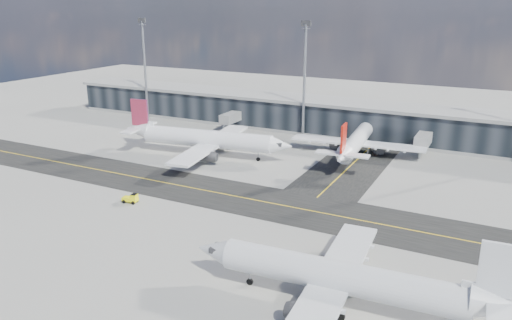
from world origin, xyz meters
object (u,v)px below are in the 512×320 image
object	(u,v)px
airliner_redtail	(357,141)
airliner_near	(345,278)
service_van	(377,150)
airliner_af	(205,139)
baggage_tug	(131,198)

from	to	relation	value
airliner_redtail	airliner_near	distance (m)	59.84
airliner_near	service_van	size ratio (longest dim) A/B	7.77
airliner_af	airliner_redtail	size ratio (longest dim) A/B	1.13
airliner_af	service_van	size ratio (longest dim) A/B	8.43
baggage_tug	airliner_near	bearing A→B (deg)	63.20
airliner_redtail	service_van	distance (m)	6.67
baggage_tug	service_van	distance (m)	57.98
airliner_redtail	baggage_tug	size ratio (longest dim) A/B	12.38
baggage_tug	service_van	size ratio (longest dim) A/B	0.60
airliner_redtail	baggage_tug	distance (m)	52.03
airliner_near	service_van	world-z (taller)	airliner_near
baggage_tug	airliner_af	bearing A→B (deg)	177.89
airliner_near	baggage_tug	bearing A→B (deg)	68.85
service_van	airliner_near	bearing A→B (deg)	-105.78
baggage_tug	service_van	bearing A→B (deg)	139.21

